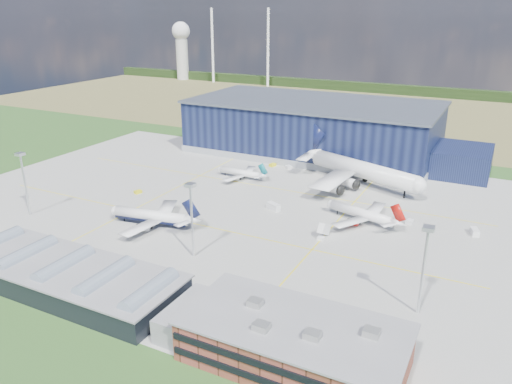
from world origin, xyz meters
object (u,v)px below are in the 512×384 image
object	(u,v)px
gse_tug_b	(138,192)
airstair	(324,232)
airliner_red	(361,208)
airliner_navy	(151,210)
light_mast_center	(191,208)
light_mast_east	(425,256)
gse_cart_a	(410,222)
light_mast_west	(23,174)
airliner_regional	(240,169)
gse_cart_b	(289,167)
airliner_widebody	(364,161)
hangar	(319,130)
car_a	(362,342)
gse_van_a	(273,207)
gse_van_b	(475,232)
car_b	(289,321)
gse_tug_c	(273,165)
gse_van_c	(222,294)
ops_building	(294,342)

from	to	relation	value
gse_tug_b	airstair	distance (m)	79.87
airliner_red	airliner_navy	bearing A→B (deg)	45.41
light_mast_center	gse_tug_b	distance (m)	62.54
light_mast_east	gse_cart_a	size ratio (longest dim) A/B	7.65
light_mast_west	airstair	size ratio (longest dim) A/B	4.45
airliner_regional	gse_cart_b	distance (m)	25.90
light_mast_west	airliner_widebody	xyz separation A→B (m)	(97.35, 85.00, -5.01)
hangar	airliner_navy	xyz separation A→B (m)	(-18.06, -112.40, -6.03)
airliner_navy	light_mast_center	bearing A→B (deg)	144.95
gse_cart_a	car_a	world-z (taller)	gse_cart_a
airliner_red	gse_van_a	distance (m)	32.06
car_a	airstair	bearing A→B (deg)	21.72
hangar	gse_van_a	bearing A→B (deg)	-80.98
airliner_widebody	car_a	xyz separation A→B (m)	(28.99, -103.00, -9.78)
light_mast_east	gse_van_b	size ratio (longest dim) A/B	4.97
light_mast_center	car_a	bearing A→B (deg)	-17.72
light_mast_east	gse_cart_a	world-z (taller)	light_mast_east
gse_van_a	car_b	size ratio (longest dim) A/B	1.45
gse_tug_b	gse_tug_c	bearing A→B (deg)	80.64
light_mast_west	car_a	world-z (taller)	light_mast_west
airliner_navy	airliner_regional	distance (m)	57.69
light_mast_west	gse_van_c	size ratio (longest dim) A/B	4.10
gse_van_c	car_a	distance (m)	36.91
gse_cart_a	gse_van_b	bearing A→B (deg)	12.02
ops_building	gse_van_b	xyz separation A→B (m)	(28.28, 84.20, -3.73)
light_mast_center	airliner_red	world-z (taller)	light_mast_center
airliner_regional	car_b	size ratio (longest dim) A/B	6.43
airliner_widebody	car_a	world-z (taller)	airliner_widebody
airliner_navy	hangar	bearing A→B (deg)	-108.02
light_mast_west	light_mast_center	xyz separation A→B (m)	(70.00, 0.00, 0.00)
light_mast_center	gse_cart_b	xyz separation A→B (m)	(-9.14, 92.00, -14.72)
airliner_red	gse_van_b	world-z (taller)	airliner_red
light_mast_east	ops_building	bearing A→B (deg)	-123.68
airliner_red	car_b	xyz separation A→B (m)	(1.60, -65.62, -4.38)
gse_tug_b	gse_van_b	bearing A→B (deg)	29.17
hangar	gse_tug_b	size ratio (longest dim) A/B	50.49
hangar	airliner_navy	bearing A→B (deg)	-99.13
gse_tug_c	gse_cart_b	size ratio (longest dim) A/B	0.98
light_mast_west	light_mast_east	world-z (taller)	same
airliner_regional	gse_cart_a	size ratio (longest dim) A/B	8.35
light_mast_center	gse_cart_a	size ratio (longest dim) A/B	7.65
light_mast_west	car_b	size ratio (longest dim) A/B	5.89
gse_van_a	hangar	bearing A→B (deg)	34.61
gse_tug_b	gse_van_a	size ratio (longest dim) A/B	0.51
gse_van_c	gse_tug_b	bearing A→B (deg)	70.17
gse_cart_b	light_mast_west	bearing A→B (deg)	-173.25
light_mast_center	gse_cart_b	distance (m)	93.62
gse_van_c	car_a	world-z (taller)	gse_van_c
gse_cart_a	gse_van_c	world-z (taller)	gse_van_c
ops_building	hangar	bearing A→B (deg)	108.63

